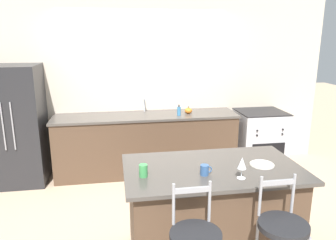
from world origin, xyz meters
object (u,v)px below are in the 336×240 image
bar_stool_far (282,238)px  soap_bottle (179,111)px  coffee_mug (205,170)px  pumpkin_decoration (188,111)px  refrigerator (16,125)px  tumbler_cup (143,171)px  oven_range (259,138)px  wine_glass (242,164)px  dinner_plate (262,164)px

bar_stool_far → soap_bottle: size_ratio=6.49×
bar_stool_far → coffee_mug: bar_stool_far is taller
bar_stool_far → pumpkin_decoration: size_ratio=9.21×
bar_stool_far → refrigerator: bearing=133.7°
tumbler_cup → pumpkin_decoration: size_ratio=0.97×
oven_range → coffee_mug: 2.77m
bar_stool_far → coffee_mug: (-0.47, 0.56, 0.37)m
coffee_mug → soap_bottle: soap_bottle is taller
bar_stool_far → wine_glass: (-0.18, 0.44, 0.46)m
bar_stool_far → dinner_plate: size_ratio=4.61×
refrigerator → bar_stool_far: bearing=-46.3°
dinner_plate → tumbler_cup: (-1.15, -0.07, 0.05)m
oven_range → dinner_plate: dinner_plate is taller
coffee_mug → soap_bottle: (0.19, 2.12, 0.05)m
oven_range → wine_glass: wine_glass is taller
refrigerator → tumbler_cup: bearing=-52.9°
tumbler_cup → pumpkin_decoration: 2.33m
oven_range → tumbler_cup: 3.07m
soap_bottle → oven_range: bearing=4.5°
refrigerator → soap_bottle: refrigerator is taller
bar_stool_far → dinner_plate: (0.13, 0.68, 0.33)m
coffee_mug → soap_bottle: 2.12m
refrigerator → pumpkin_decoration: (2.53, -0.00, 0.12)m
refrigerator → oven_range: size_ratio=1.87×
tumbler_cup → soap_bottle: (0.73, 2.06, 0.04)m
bar_stool_far → soap_bottle: bearing=96.1°
refrigerator → tumbler_cup: 2.71m
refrigerator → pumpkin_decoration: size_ratio=14.92×
dinner_plate → wine_glass: bearing=-141.3°
wine_glass → pumpkin_decoration: size_ratio=1.68×
dinner_plate → soap_bottle: soap_bottle is taller
oven_range → soap_bottle: soap_bottle is taller
oven_range → tumbler_cup: bearing=-134.2°
dinner_plate → pumpkin_decoration: pumpkin_decoration is taller
bar_stool_far → oven_range: bearing=68.5°
bar_stool_far → pumpkin_decoration: 2.79m
soap_bottle → wine_glass: bearing=-87.2°
refrigerator → tumbler_cup: size_ratio=15.37×
wine_glass → oven_range: bearing=61.5°
coffee_mug → refrigerator: bearing=134.5°
dinner_plate → coffee_mug: 0.62m
wine_glass → pumpkin_decoration: 2.33m
oven_range → pumpkin_decoration: (-1.21, -0.02, 0.52)m
dinner_plate → wine_glass: wine_glass is taller
refrigerator → dinner_plate: size_ratio=7.47×
dinner_plate → wine_glass: 0.41m
refrigerator → wine_glass: 3.40m
oven_range → wine_glass: bearing=-118.5°
oven_range → tumbler_cup: size_ratio=8.23×
coffee_mug → soap_bottle: bearing=85.0°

